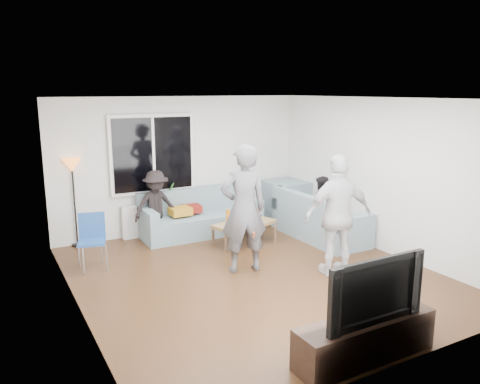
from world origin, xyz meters
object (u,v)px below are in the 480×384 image
tv_console (365,339)px  sofa_right_section (320,216)px  sofa_back_section (201,212)px  player_left (244,209)px  coffee_table (244,233)px  player_right (338,216)px  floor_lamp (75,203)px  side_chair (92,243)px  spectator_back (156,206)px  television (368,288)px  spectator_right (322,208)px

tv_console → sofa_right_section: bearing=58.2°
sofa_back_section → player_left: 2.12m
coffee_table → player_right: (0.52, -1.90, 0.71)m
sofa_right_section → floor_lamp: floor_lamp is taller
sofa_back_section → sofa_right_section: (1.84, -1.28, 0.00)m
sofa_back_section → side_chair: 2.39m
floor_lamp → player_right: size_ratio=0.86×
side_chair → player_right: player_right is taller
player_left → tv_console: player_left is taller
coffee_table → tv_console: 3.92m
player_right → spectator_back: 3.39m
side_chair → spectator_back: (1.35, 0.89, 0.22)m
sofa_back_section → tv_console: 4.79m
sofa_right_section → player_left: (-2.06, -0.76, 0.55)m
floor_lamp → spectator_back: floor_lamp is taller
player_right → spectator_back: size_ratio=1.39×
sofa_back_section → player_right: player_right is taller
side_chair → player_right: size_ratio=0.47×
sofa_right_section → player_left: 2.26m
spectator_back → television: size_ratio=1.09×
sofa_right_section → television: size_ratio=1.68×
player_left → tv_console: 2.84m
sofa_right_section → sofa_back_section: bearing=55.3°
player_left → player_right: 1.40m
sofa_right_section → coffee_table: bearing=75.9°
coffee_table → side_chair: size_ratio=1.28×
player_left → floor_lamp: bearing=-37.6°
spectator_back → coffee_table: bearing=-39.5°
spectator_right → spectator_back: size_ratio=0.90×
spectator_back → television: (0.56, -4.80, 0.13)m
sofa_back_section → player_left: player_left is taller
coffee_table → player_right: bearing=-74.8°
player_right → spectator_right: 1.78m
side_chair → spectator_right: spectator_right is taller
side_chair → player_right: (3.17, -1.96, 0.48)m
sofa_back_section → tv_console: (-0.32, -4.77, -0.20)m
television → player_right: bearing=57.0°
sofa_right_section → television: television is taller
player_left → coffee_table: bearing=-106.7°
spectator_right → floor_lamp: bearing=-109.5°
floor_lamp → tv_console: bearing=-69.9°
floor_lamp → spectator_right: size_ratio=1.34×
spectator_right → tv_console: size_ratio=0.73×
player_right → spectator_back: (-1.82, 2.85, -0.25)m
sofa_right_section → spectator_right: spectator_right is taller
side_chair → floor_lamp: size_ratio=0.55×
player_right → spectator_right: bearing=-108.0°
sofa_back_section → side_chair: side_chair is taller
sofa_back_section → side_chair: size_ratio=2.67×
spectator_right → coffee_table: bearing=-102.3°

